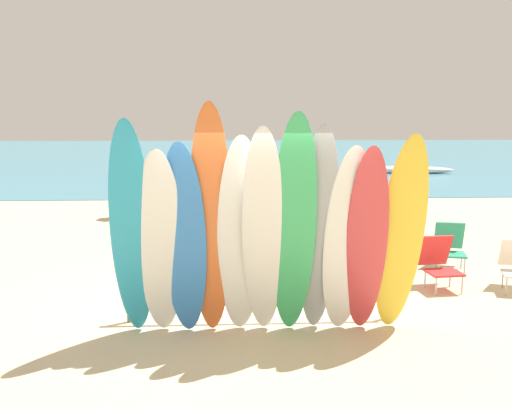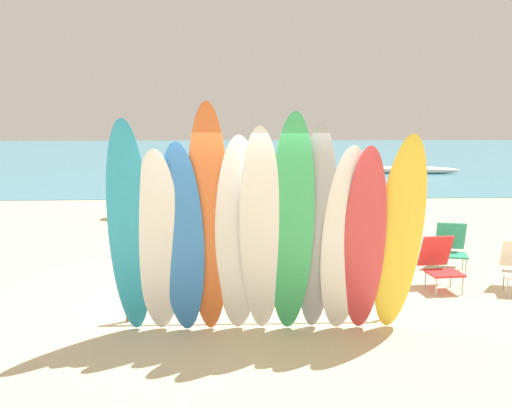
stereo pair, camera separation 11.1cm
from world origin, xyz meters
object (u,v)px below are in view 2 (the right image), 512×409
object	(u,v)px
surfboard_white_1	(158,244)
surfboard_orange_3	(209,222)
surfboard_yellow_10	(399,236)
beach_chair_red	(440,262)
beachgoer_midbeach	(378,217)
surfboard_rack	(260,280)
surfboard_white_4	(238,237)
distant_boat	(408,170)
surfboard_teal_0	(130,231)
surfboard_white_8	(345,242)
surfboard_green_6	(291,229)
beachgoer_photographing	(131,183)
surfboard_white_5	(261,235)
beach_chair_blue	(451,245)
surfboard_red_9	(364,243)
surfboard_blue_2	(182,241)
surfboard_grey_7	(316,233)

from	to	relation	value
surfboard_white_1	surfboard_orange_3	distance (m)	0.66
surfboard_yellow_10	beach_chair_red	bearing A→B (deg)	52.62
beachgoer_midbeach	surfboard_rack	bearing A→B (deg)	-167.28
surfboard_white_4	distant_boat	size ratio (longest dim) A/B	0.54
surfboard_teal_0	surfboard_white_8	distance (m)	2.57
surfboard_white_4	beachgoer_midbeach	world-z (taller)	surfboard_white_4
surfboard_white_8	surfboard_white_1	bearing A→B (deg)	174.02
surfboard_green_6	beachgoer_photographing	size ratio (longest dim) A/B	1.79
surfboard_white_5	surfboard_green_6	distance (m)	0.36
surfboard_green_6	beach_chair_blue	bearing A→B (deg)	44.91
surfboard_orange_3	surfboard_white_8	bearing A→B (deg)	-2.23
surfboard_red_9	beach_chair_blue	world-z (taller)	surfboard_red_9
surfboard_teal_0	beach_chair_blue	bearing A→B (deg)	28.22
surfboard_green_6	beachgoer_photographing	xyz separation A→B (m)	(-3.41, 8.36, -0.46)
beachgoer_midbeach	beach_chair_blue	distance (m)	1.38
surfboard_teal_0	surfboard_white_1	size ratio (longest dim) A/B	1.15
surfboard_green_6	surfboard_red_9	distance (m)	0.90
surfboard_white_5	beach_chair_red	world-z (taller)	surfboard_white_5
surfboard_white_1	surfboard_white_4	xyz separation A→B (m)	(0.96, 0.00, 0.08)
beachgoer_midbeach	beach_chair_blue	xyz separation A→B (m)	(1.29, -0.11, -0.49)
surfboard_blue_2	beach_chair_red	size ratio (longest dim) A/B	2.96
surfboard_white_8	surfboard_yellow_10	xyz separation A→B (m)	(0.66, 0.00, 0.07)
distant_boat	surfboard_white_5	bearing A→B (deg)	-111.78
surfboard_white_1	beach_chair_blue	xyz separation A→B (m)	(4.71, 2.92, -0.74)
beachgoer_midbeach	beachgoer_photographing	world-z (taller)	same
surfboard_orange_3	surfboard_grey_7	bearing A→B (deg)	-2.97
surfboard_teal_0	beach_chair_red	size ratio (longest dim) A/B	3.31
beachgoer_photographing	beachgoer_midbeach	bearing A→B (deg)	-156.16
surfboard_green_6	beachgoer_photographing	world-z (taller)	surfboard_green_6
surfboard_white_4	surfboard_white_1	bearing A→B (deg)	178.27
surfboard_white_1	surfboard_white_5	bearing A→B (deg)	-8.39
surfboard_yellow_10	beach_chair_blue	world-z (taller)	surfboard_yellow_10
surfboard_orange_3	surfboard_green_6	distance (m)	0.99
surfboard_rack	surfboard_grey_7	size ratio (longest dim) A/B	1.34
surfboard_orange_3	beachgoer_midbeach	size ratio (longest dim) A/B	1.82
surfboard_rack	surfboard_white_1	xyz separation A→B (m)	(-1.25, -0.54, 0.62)
surfboard_rack	surfboard_white_4	bearing A→B (deg)	-118.64
surfboard_red_9	surfboard_yellow_10	distance (m)	0.44
surfboard_teal_0	surfboard_white_1	distance (m)	0.37
surfboard_white_5	surfboard_yellow_10	distance (m)	1.67
surfboard_white_4	beachgoer_midbeach	bearing A→B (deg)	48.96
surfboard_white_8	beachgoer_photographing	size ratio (longest dim) A/B	1.53
surfboard_rack	beach_chair_red	size ratio (longest dim) A/B	4.37
beach_chair_red	surfboard_grey_7	bearing A→B (deg)	-145.43
surfboard_white_4	beach_chair_blue	size ratio (longest dim) A/B	3.09
surfboard_orange_3	surfboard_grey_7	world-z (taller)	surfboard_orange_3
surfboard_white_5	beachgoer_photographing	xyz separation A→B (m)	(-3.06, 8.32, -0.38)
surfboard_teal_0	distant_boat	xyz separation A→B (m)	(9.12, 18.87, -1.17)
surfboard_rack	beachgoer_midbeach	distance (m)	3.32
beach_chair_red	beach_chair_blue	xyz separation A→B (m)	(0.61, 1.11, -0.00)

